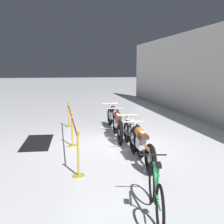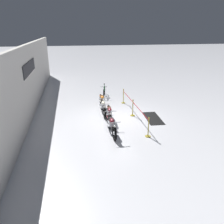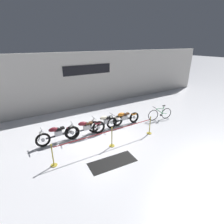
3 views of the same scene
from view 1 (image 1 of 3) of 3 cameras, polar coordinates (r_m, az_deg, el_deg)
ground_plane at (r=9.06m, az=-1.44°, el=-6.41°), size 120.00×120.00×0.00m
motorcycle_maroon_0 at (r=11.11m, az=0.42°, el=-1.00°), size 2.20×0.62×0.95m
motorcycle_maroon_1 at (r=9.63m, az=1.14°, el=-2.55°), size 2.25×0.62×0.96m
motorcycle_cream_2 at (r=8.37m, az=4.34°, el=-4.50°), size 2.30×0.62×0.93m
motorcycle_orange_3 at (r=7.26m, az=5.93°, el=-6.61°), size 2.34×0.62×0.93m
bicycle at (r=4.80m, az=8.83°, el=-15.88°), size 1.73×0.54×0.98m
stanchion_far_left at (r=9.99m, az=-8.47°, el=-1.16°), size 5.45×0.28×1.05m
stanchion_mid_left at (r=8.77m, az=-8.04°, el=-4.60°), size 0.28×0.28×1.05m
stanchion_mid_right at (r=6.38m, az=-6.84°, el=-9.82°), size 0.28×0.28×1.05m
floor_banner at (r=9.49m, az=-14.91°, el=-5.97°), size 2.14×1.01×0.01m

